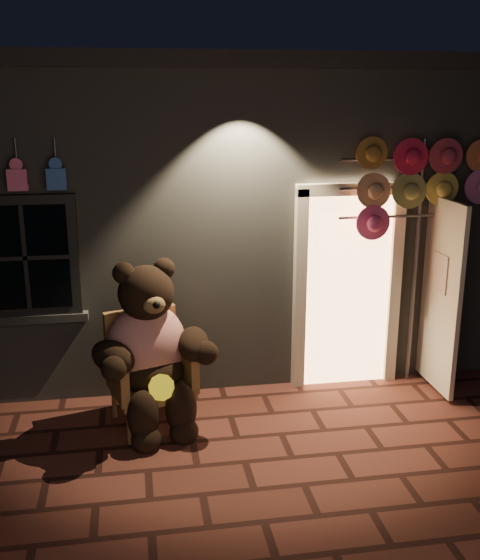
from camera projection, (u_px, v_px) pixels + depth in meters
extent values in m
plane|color=brown|center=(245.00, 462.00, 5.66)|extent=(60.00, 60.00, 0.00)
cube|color=slate|center=(196.00, 200.00, 9.00)|extent=(7.00, 5.00, 3.30)
cube|color=black|center=(193.00, 68.00, 8.52)|extent=(7.30, 5.30, 0.16)
cube|color=black|center=(26.00, 257.00, 6.32)|extent=(1.00, 0.10, 1.20)
cube|color=black|center=(26.00, 257.00, 6.29)|extent=(0.82, 0.06, 1.02)
cube|color=slate|center=(32.00, 318.00, 6.49)|extent=(1.10, 0.14, 0.08)
cube|color=#FFBB72|center=(346.00, 290.00, 6.99)|extent=(0.92, 0.10, 2.10)
cube|color=beige|center=(300.00, 293.00, 6.87)|extent=(0.12, 0.12, 2.20)
cube|color=beige|center=(394.00, 288.00, 7.03)|extent=(0.12, 0.12, 2.20)
cube|color=beige|center=(352.00, 189.00, 6.65)|extent=(1.16, 0.12, 0.12)
cube|color=beige|center=(441.00, 296.00, 6.77)|extent=(0.05, 0.80, 2.00)
cube|color=#DF5C88|center=(17.00, 180.00, 6.04)|extent=(0.18, 0.07, 0.20)
cylinder|color=#59595E|center=(16.00, 152.00, 6.02)|extent=(0.02, 0.02, 0.25)
cube|color=#3055A9|center=(57.00, 179.00, 6.09)|extent=(0.18, 0.07, 0.20)
cylinder|color=#59595E|center=(55.00, 151.00, 6.08)|extent=(0.02, 0.02, 0.25)
cube|color=#A2683F|center=(151.00, 388.00, 6.23)|extent=(0.85, 0.81, 0.10)
cube|color=#A2683F|center=(141.00, 343.00, 6.39)|extent=(0.70, 0.26, 0.70)
cube|color=#A2683F|center=(117.00, 375.00, 6.02)|extent=(0.24, 0.60, 0.40)
cube|color=#A2683F|center=(184.00, 363.00, 6.29)|extent=(0.24, 0.60, 0.40)
cylinder|color=#A2683F|center=(130.00, 427.00, 5.92)|extent=(0.05, 0.05, 0.32)
cylinder|color=#A2683F|center=(192.00, 414.00, 6.16)|extent=(0.05, 0.05, 0.32)
cylinder|color=#A2683F|center=(114.00, 402.00, 6.41)|extent=(0.05, 0.05, 0.32)
cylinder|color=#A2683F|center=(172.00, 390.00, 6.65)|extent=(0.05, 0.05, 0.32)
ellipsoid|color=red|center=(146.00, 345.00, 6.16)|extent=(0.89, 0.79, 0.80)
ellipsoid|color=black|center=(150.00, 371.00, 6.15)|extent=(0.75, 0.68, 0.38)
sphere|color=black|center=(146.00, 293.00, 5.97)|extent=(0.63, 0.63, 0.51)
sphere|color=black|center=(124.00, 273.00, 5.86)|extent=(0.20, 0.20, 0.20)
sphere|color=black|center=(164.00, 268.00, 6.02)|extent=(0.20, 0.20, 0.20)
ellipsoid|color=brown|center=(154.00, 305.00, 5.77)|extent=(0.23, 0.19, 0.16)
ellipsoid|color=black|center=(113.00, 357.00, 5.78)|extent=(0.54, 0.60, 0.29)
ellipsoid|color=black|center=(194.00, 344.00, 6.09)|extent=(0.33, 0.55, 0.29)
ellipsoid|color=black|center=(143.00, 416.00, 5.86)|extent=(0.29, 0.29, 0.49)
ellipsoid|color=black|center=(181.00, 408.00, 6.00)|extent=(0.29, 0.29, 0.49)
sphere|color=black|center=(146.00, 440.00, 5.85)|extent=(0.27, 0.27, 0.27)
sphere|color=black|center=(184.00, 431.00, 6.00)|extent=(0.27, 0.27, 0.27)
cylinder|color=yellow|center=(162.00, 387.00, 5.86)|extent=(0.26, 0.16, 0.24)
cylinder|color=#59595E|center=(415.00, 265.00, 6.93)|extent=(0.04, 0.04, 2.63)
cylinder|color=#59595E|center=(397.00, 159.00, 6.56)|extent=(1.17, 0.03, 0.03)
cylinder|color=#59595E|center=(395.00, 188.00, 6.64)|extent=(1.17, 0.03, 0.03)
cylinder|color=#59595E|center=(393.00, 216.00, 6.72)|extent=(1.17, 0.03, 0.03)
cylinder|color=olive|center=(373.00, 155.00, 6.45)|extent=(0.33, 0.11, 0.33)
cylinder|color=red|center=(411.00, 155.00, 6.48)|extent=(0.33, 0.11, 0.33)
cylinder|color=#AF3445|center=(450.00, 154.00, 6.51)|extent=(0.33, 0.11, 0.33)
cylinder|color=tan|center=(372.00, 190.00, 6.51)|extent=(0.33, 0.11, 0.33)
cylinder|color=#9C9650|center=(410.00, 189.00, 6.54)|extent=(0.33, 0.11, 0.33)
cylinder|color=gold|center=(444.00, 188.00, 6.66)|extent=(0.33, 0.11, 0.33)
cylinder|color=#E94A87|center=(371.00, 224.00, 6.58)|extent=(0.33, 0.11, 0.33)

